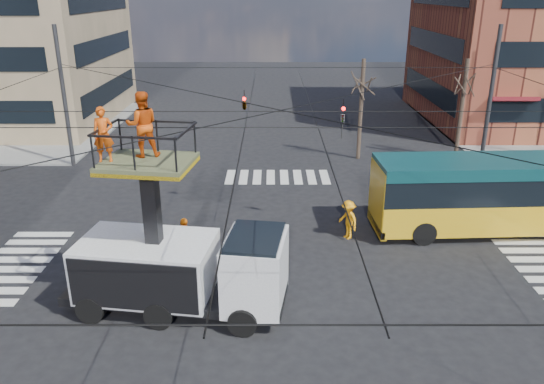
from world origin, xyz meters
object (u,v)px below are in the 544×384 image
(traffic_cone, at_px, (118,299))
(flagger, at_px, (348,220))
(city_bus, at_px, (513,193))
(worker_ground, at_px, (185,239))
(utility_truck, at_px, (179,248))

(traffic_cone, xyz_separation_m, flagger, (8.15, 5.19, 0.50))
(city_bus, relative_size, worker_ground, 6.81)
(city_bus, height_order, traffic_cone, city_bus)
(traffic_cone, height_order, flagger, flagger)
(city_bus, relative_size, traffic_cone, 17.80)
(utility_truck, xyz_separation_m, city_bus, (13.05, 5.96, -0.46))
(city_bus, bearing_deg, flagger, -176.51)
(city_bus, xyz_separation_m, traffic_cone, (-15.14, -5.96, -1.39))
(utility_truck, xyz_separation_m, flagger, (6.05, 5.19, -1.35))
(worker_ground, bearing_deg, utility_truck, 162.59)
(utility_truck, distance_m, traffic_cone, 2.79)
(utility_truck, relative_size, traffic_cone, 10.97)
(traffic_cone, xyz_separation_m, worker_ground, (1.69, 3.28, 0.53))
(flagger, bearing_deg, city_bus, 66.97)
(city_bus, distance_m, worker_ground, 13.74)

